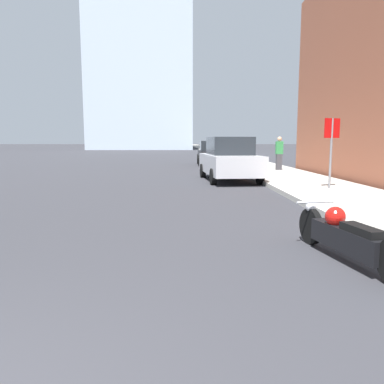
{
  "coord_description": "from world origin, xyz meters",
  "views": [
    {
      "loc": [
        1.74,
        -1.27,
        1.63
      ],
      "look_at": [
        1.9,
        5.62,
        0.69
      ],
      "focal_mm": 35.0,
      "sensor_mm": 36.0,
      "label": 1
    }
  ],
  "objects_px": {
    "parked_car_silver": "(229,159)",
    "stop_sign": "(331,141)",
    "parked_car_black": "(211,153)",
    "pedestrian": "(279,153)",
    "motorcycle": "(345,236)"
  },
  "relations": [
    {
      "from": "parked_car_silver",
      "to": "stop_sign",
      "type": "distance_m",
      "value": 4.73
    },
    {
      "from": "motorcycle",
      "to": "stop_sign",
      "type": "relative_size",
      "value": 1.11
    },
    {
      "from": "motorcycle",
      "to": "parked_car_silver",
      "type": "distance_m",
      "value": 10.52
    },
    {
      "from": "parked_car_silver",
      "to": "stop_sign",
      "type": "height_order",
      "value": "stop_sign"
    },
    {
      "from": "motorcycle",
      "to": "stop_sign",
      "type": "xyz_separation_m",
      "value": [
        2.41,
        6.69,
        1.28
      ]
    },
    {
      "from": "parked_car_silver",
      "to": "stop_sign",
      "type": "relative_size",
      "value": 2.18
    },
    {
      "from": "motorcycle",
      "to": "pedestrian",
      "type": "bearing_deg",
      "value": 68.54
    },
    {
      "from": "stop_sign",
      "to": "pedestrian",
      "type": "distance_m",
      "value": 7.63
    },
    {
      "from": "parked_car_black",
      "to": "pedestrian",
      "type": "relative_size",
      "value": 2.37
    },
    {
      "from": "parked_car_silver",
      "to": "parked_car_black",
      "type": "bearing_deg",
      "value": 85.14
    },
    {
      "from": "stop_sign",
      "to": "pedestrian",
      "type": "bearing_deg",
      "value": 87.45
    },
    {
      "from": "parked_car_silver",
      "to": "motorcycle",
      "type": "bearing_deg",
      "value": -93.22
    },
    {
      "from": "stop_sign",
      "to": "pedestrian",
      "type": "height_order",
      "value": "stop_sign"
    },
    {
      "from": "parked_car_silver",
      "to": "pedestrian",
      "type": "bearing_deg",
      "value": 46.48
    },
    {
      "from": "motorcycle",
      "to": "pedestrian",
      "type": "relative_size",
      "value": 1.41
    }
  ]
}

